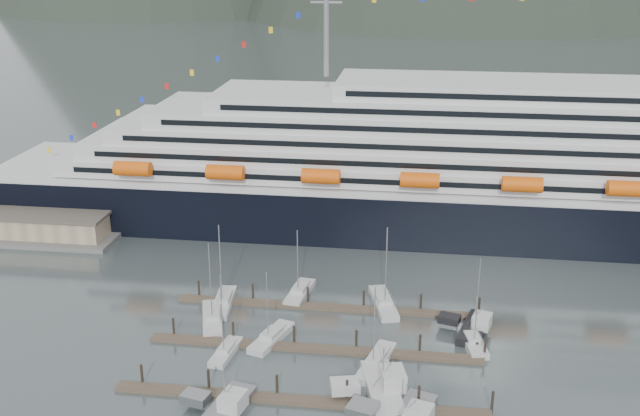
{
  "coord_description": "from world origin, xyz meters",
  "views": [
    {
      "loc": [
        8.68,
        -89.82,
        54.82
      ],
      "look_at": [
        -6.69,
        22.0,
        14.77
      ],
      "focal_mm": 42.0,
      "sensor_mm": 36.0,
      "label": 1
    }
  ],
  "objects_px": {
    "sailboat_e": "(223,303)",
    "trawler_e": "(474,327)",
    "warehouse": "(14,219)",
    "sailboat_d": "(376,363)",
    "sailboat_f": "(300,293)",
    "sailboat_g": "(383,304)",
    "sailboat_b": "(212,319)",
    "trawler_b": "(224,409)",
    "trawler_d": "(381,389)",
    "sailboat_h": "(472,342)",
    "sailboat_a": "(226,352)",
    "sailboat_c": "(271,338)",
    "cruise_ship": "(528,174)"
  },
  "relations": [
    {
      "from": "sailboat_e",
      "to": "trawler_e",
      "type": "bearing_deg",
      "value": -100.48
    },
    {
      "from": "warehouse",
      "to": "sailboat_d",
      "type": "height_order",
      "value": "sailboat_d"
    },
    {
      "from": "sailboat_d",
      "to": "sailboat_f",
      "type": "distance_m",
      "value": 24.34
    },
    {
      "from": "warehouse",
      "to": "sailboat_g",
      "type": "distance_m",
      "value": 79.78
    },
    {
      "from": "sailboat_f",
      "to": "trawler_e",
      "type": "relative_size",
      "value": 1.16
    },
    {
      "from": "sailboat_b",
      "to": "sailboat_f",
      "type": "relative_size",
      "value": 1.13
    },
    {
      "from": "trawler_b",
      "to": "trawler_d",
      "type": "height_order",
      "value": "trawler_d"
    },
    {
      "from": "sailboat_h",
      "to": "trawler_b",
      "type": "bearing_deg",
      "value": 112.57
    },
    {
      "from": "sailboat_f",
      "to": "sailboat_a",
      "type": "bearing_deg",
      "value": 167.45
    },
    {
      "from": "sailboat_f",
      "to": "trawler_e",
      "type": "distance_m",
      "value": 29.02
    },
    {
      "from": "sailboat_a",
      "to": "sailboat_d",
      "type": "relative_size",
      "value": 1.01
    },
    {
      "from": "sailboat_h",
      "to": "trawler_e",
      "type": "relative_size",
      "value": 1.35
    },
    {
      "from": "sailboat_d",
      "to": "trawler_d",
      "type": "height_order",
      "value": "sailboat_d"
    },
    {
      "from": "sailboat_c",
      "to": "sailboat_h",
      "type": "height_order",
      "value": "sailboat_h"
    },
    {
      "from": "sailboat_a",
      "to": "sailboat_g",
      "type": "bearing_deg",
      "value": -42.54
    },
    {
      "from": "sailboat_c",
      "to": "sailboat_g",
      "type": "bearing_deg",
      "value": -31.72
    },
    {
      "from": "warehouse",
      "to": "sailboat_d",
      "type": "xyz_separation_m",
      "value": [
        76.06,
        -42.01,
        -1.83
      ]
    },
    {
      "from": "sailboat_f",
      "to": "trawler_b",
      "type": "distance_m",
      "value": 34.15
    },
    {
      "from": "warehouse",
      "to": "sailboat_a",
      "type": "bearing_deg",
      "value": -37.38
    },
    {
      "from": "cruise_ship",
      "to": "trawler_e",
      "type": "relative_size",
      "value": 19.74
    },
    {
      "from": "sailboat_f",
      "to": "sailboat_h",
      "type": "distance_m",
      "value": 30.02
    },
    {
      "from": "sailboat_g",
      "to": "sailboat_b",
      "type": "bearing_deg",
      "value": 94.22
    },
    {
      "from": "sailboat_h",
      "to": "trawler_e",
      "type": "bearing_deg",
      "value": -17.47
    },
    {
      "from": "sailboat_c",
      "to": "sailboat_e",
      "type": "distance_m",
      "value": 14.07
    },
    {
      "from": "sailboat_b",
      "to": "sailboat_e",
      "type": "bearing_deg",
      "value": -19.54
    },
    {
      "from": "sailboat_e",
      "to": "sailboat_g",
      "type": "relative_size",
      "value": 1.02
    },
    {
      "from": "sailboat_d",
      "to": "trawler_b",
      "type": "bearing_deg",
      "value": 143.15
    },
    {
      "from": "sailboat_a",
      "to": "sailboat_e",
      "type": "bearing_deg",
      "value": 23.04
    },
    {
      "from": "sailboat_b",
      "to": "sailboat_f",
      "type": "bearing_deg",
      "value": -64.45
    },
    {
      "from": "sailboat_a",
      "to": "sailboat_b",
      "type": "height_order",
      "value": "sailboat_b"
    },
    {
      "from": "trawler_b",
      "to": "warehouse",
      "type": "bearing_deg",
      "value": 58.76
    },
    {
      "from": "sailboat_d",
      "to": "sailboat_f",
      "type": "bearing_deg",
      "value": 49.62
    },
    {
      "from": "trawler_e",
      "to": "sailboat_c",
      "type": "bearing_deg",
      "value": 118.29
    },
    {
      "from": "sailboat_g",
      "to": "sailboat_e",
      "type": "bearing_deg",
      "value": 82.61
    },
    {
      "from": "warehouse",
      "to": "sailboat_g",
      "type": "relative_size",
      "value": 3.19
    },
    {
      "from": "sailboat_c",
      "to": "cruise_ship",
      "type": "bearing_deg",
      "value": -21.84
    },
    {
      "from": "warehouse",
      "to": "sailboat_h",
      "type": "xyz_separation_m",
      "value": [
        89.54,
        -34.41,
        -1.82
      ]
    },
    {
      "from": "cruise_ship",
      "to": "warehouse",
      "type": "distance_m",
      "value": 103.31
    },
    {
      "from": "warehouse",
      "to": "sailboat_h",
      "type": "relative_size",
      "value": 3.2
    },
    {
      "from": "cruise_ship",
      "to": "trawler_b",
      "type": "height_order",
      "value": "cruise_ship"
    },
    {
      "from": "sailboat_c",
      "to": "sailboat_h",
      "type": "relative_size",
      "value": 0.82
    },
    {
      "from": "sailboat_b",
      "to": "trawler_e",
      "type": "distance_m",
      "value": 39.55
    },
    {
      "from": "sailboat_e",
      "to": "trawler_e",
      "type": "xyz_separation_m",
      "value": [
        39.22,
        -3.5,
        0.42
      ]
    },
    {
      "from": "sailboat_d",
      "to": "warehouse",
      "type": "bearing_deg",
      "value": 75.98
    },
    {
      "from": "sailboat_b",
      "to": "sailboat_d",
      "type": "bearing_deg",
      "value": -126.54
    },
    {
      "from": "sailboat_e",
      "to": "sailboat_f",
      "type": "relative_size",
      "value": 1.18
    },
    {
      "from": "sailboat_g",
      "to": "trawler_d",
      "type": "height_order",
      "value": "sailboat_g"
    },
    {
      "from": "trawler_b",
      "to": "trawler_d",
      "type": "distance_m",
      "value": 20.06
    },
    {
      "from": "sailboat_c",
      "to": "trawler_b",
      "type": "bearing_deg",
      "value": -168.68
    },
    {
      "from": "sailboat_h",
      "to": "sailboat_g",
      "type": "bearing_deg",
      "value": 39.89
    }
  ]
}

